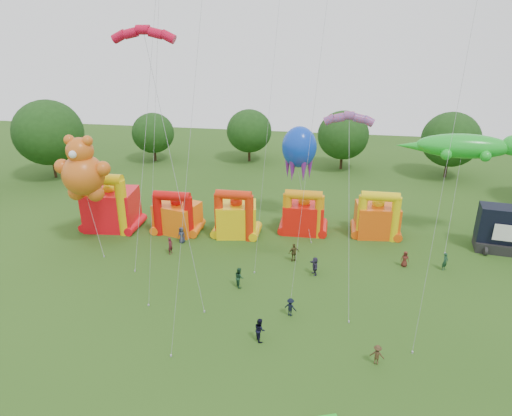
% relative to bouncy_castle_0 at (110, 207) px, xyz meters
% --- Properties ---
extents(tree_ring, '(120.70, 122.77, 12.07)m').
position_rel_bouncy_castle_0_xyz_m(tree_ring, '(17.91, -25.29, 3.53)').
color(tree_ring, '#352314').
rests_on(tree_ring, ground).
extents(bouncy_castle_0, '(6.08, 5.06, 7.22)m').
position_rel_bouncy_castle_0_xyz_m(bouncy_castle_0, '(0.00, 0.00, 0.00)').
color(bouncy_castle_0, red).
rests_on(bouncy_castle_0, ground).
extents(bouncy_castle_1, '(5.45, 4.79, 5.37)m').
position_rel_bouncy_castle_0_xyz_m(bouncy_castle_1, '(7.96, 0.37, -0.67)').
color(bouncy_castle_1, orange).
rests_on(bouncy_castle_1, ground).
extents(bouncy_castle_2, '(4.95, 4.23, 5.82)m').
position_rel_bouncy_castle_0_xyz_m(bouncy_castle_2, '(14.93, 0.61, -0.49)').
color(bouncy_castle_2, yellow).
rests_on(bouncy_castle_2, ground).
extents(bouncy_castle_3, '(4.70, 3.80, 5.52)m').
position_rel_bouncy_castle_0_xyz_m(bouncy_castle_3, '(22.43, 2.77, -0.61)').
color(bouncy_castle_3, red).
rests_on(bouncy_castle_3, ground).
extents(bouncy_castle_4, '(5.01, 4.19, 5.70)m').
position_rel_bouncy_castle_0_xyz_m(bouncy_castle_4, '(30.74, 3.23, -0.54)').
color(bouncy_castle_4, '#EE520C').
rests_on(bouncy_castle_4, ground).
extents(teddy_bear_kite, '(6.06, 4.50, 12.43)m').
position_rel_bouncy_castle_0_xyz_m(teddy_bear_kite, '(0.35, -4.97, 4.52)').
color(teddy_bear_kite, '#CC5916').
rests_on(teddy_bear_kite, ground).
extents(gecko_kite, '(12.71, 6.64, 12.04)m').
position_rel_bouncy_castle_0_xyz_m(gecko_kite, '(38.63, 3.41, 5.69)').
color(gecko_kite, green).
rests_on(gecko_kite, ground).
extents(octopus_kite, '(4.34, 8.84, 11.64)m').
position_rel_bouncy_castle_0_xyz_m(octopus_kite, '(21.93, 4.99, 3.08)').
color(octopus_kite, '#0C36BC').
rests_on(octopus_kite, ground).
extents(parafoil_kites, '(22.13, 14.02, 27.86)m').
position_rel_bouncy_castle_0_xyz_m(parafoil_kites, '(12.56, -9.05, 9.24)').
color(parafoil_kites, red).
rests_on(parafoil_kites, ground).
extents(diamond_kites, '(24.29, 19.45, 35.81)m').
position_rel_bouncy_castle_0_xyz_m(diamond_kites, '(20.48, -10.99, 12.91)').
color(diamond_kites, red).
rests_on(diamond_kites, ground).
extents(spectator_0, '(1.01, 0.78, 1.84)m').
position_rel_bouncy_castle_0_xyz_m(spectator_0, '(9.38, -2.35, -1.80)').
color(spectator_0, '#24293C').
rests_on(spectator_0, ground).
extents(spectator_1, '(0.61, 0.78, 1.88)m').
position_rel_bouncy_castle_0_xyz_m(spectator_1, '(9.05, -5.07, -1.79)').
color(spectator_1, '#4D161F').
rests_on(spectator_1, ground).
extents(spectator_2, '(1.08, 1.17, 1.93)m').
position_rel_bouncy_castle_0_xyz_m(spectator_2, '(17.49, -10.11, -1.76)').
color(spectator_2, '#163721').
rests_on(spectator_2, ground).
extents(spectator_3, '(1.19, 0.92, 1.63)m').
position_rel_bouncy_castle_0_xyz_m(spectator_3, '(22.60, -13.83, -1.91)').
color(spectator_3, black).
rests_on(spectator_3, ground).
extents(spectator_4, '(1.25, 0.95, 1.97)m').
position_rel_bouncy_castle_0_xyz_m(spectator_4, '(22.03, -4.48, -1.74)').
color(spectator_4, '#443C1B').
rests_on(spectator_4, ground).
extents(spectator_5, '(1.11, 1.80, 1.85)m').
position_rel_bouncy_castle_0_xyz_m(spectator_5, '(24.26, -6.78, -1.80)').
color(spectator_5, '#2D2742').
rests_on(spectator_5, ground).
extents(spectator_6, '(0.81, 0.53, 1.66)m').
position_rel_bouncy_castle_0_xyz_m(spectator_6, '(33.08, -3.69, -1.90)').
color(spectator_6, '#531F17').
rests_on(spectator_6, ground).
extents(spectator_7, '(0.77, 0.79, 1.82)m').
position_rel_bouncy_castle_0_xyz_m(spectator_7, '(36.89, -3.72, -1.81)').
color(spectator_7, '#173A23').
rests_on(spectator_7, ground).
extents(spectator_8, '(1.08, 1.17, 1.94)m').
position_rel_bouncy_castle_0_xyz_m(spectator_8, '(20.60, -17.39, -1.76)').
color(spectator_8, black).
rests_on(spectator_8, ground).
extents(spectator_9, '(1.11, 0.76, 1.58)m').
position_rel_bouncy_castle_0_xyz_m(spectator_9, '(29.29, -18.58, -1.94)').
color(spectator_9, '#402D19').
rests_on(spectator_9, ground).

